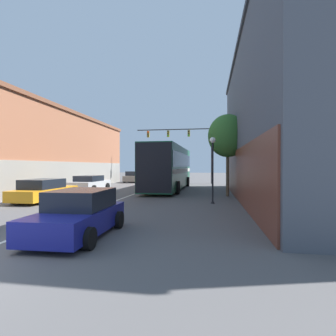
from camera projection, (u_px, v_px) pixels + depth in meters
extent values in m
cube|color=silver|center=(138.00, 193.00, 21.02)|extent=(0.14, 43.51, 0.01)
cube|color=#A86647|center=(42.00, 151.00, 24.71)|extent=(7.04, 23.47, 7.16)
cube|color=#9E998E|center=(76.00, 176.00, 24.17)|extent=(0.24, 23.00, 2.51)
cube|color=brown|center=(41.00, 114.00, 24.68)|extent=(7.32, 23.71, 0.30)
cube|color=#4C515B|center=(288.00, 121.00, 16.68)|extent=(6.19, 21.85, 10.06)
cube|color=brown|center=(238.00, 174.00, 17.20)|extent=(0.24, 21.41, 3.20)
cube|color=#393D44|center=(288.00, 44.00, 16.65)|extent=(6.44, 22.06, 0.30)
cube|color=#145133|center=(169.00, 167.00, 23.80)|extent=(2.76, 12.50, 3.60)
cube|color=black|center=(169.00, 160.00, 23.80)|extent=(2.81, 12.25, 1.15)
cube|color=beige|center=(169.00, 170.00, 23.81)|extent=(2.80, 12.37, 0.36)
cube|color=black|center=(153.00, 168.00, 17.69)|extent=(2.54, 0.10, 3.45)
cylinder|color=black|center=(163.00, 181.00, 27.85)|extent=(0.31, 1.00, 1.00)
cylinder|color=black|center=(188.00, 182.00, 27.39)|extent=(0.31, 1.00, 1.00)
cylinder|color=black|center=(144.00, 187.00, 20.24)|extent=(0.31, 1.00, 1.00)
cylinder|color=black|center=(178.00, 188.00, 19.78)|extent=(0.31, 1.00, 1.00)
cube|color=navy|center=(78.00, 220.00, 7.97)|extent=(1.80, 3.86, 0.66)
cube|color=black|center=(82.00, 199.00, 8.19)|extent=(1.62, 2.02, 0.58)
cylinder|color=black|center=(70.00, 218.00, 9.26)|extent=(0.24, 0.58, 0.58)
cylinder|color=black|center=(119.00, 220.00, 9.02)|extent=(0.24, 0.58, 0.58)
cylinder|color=black|center=(25.00, 236.00, 6.92)|extent=(0.24, 0.58, 0.58)
cylinder|color=black|center=(89.00, 238.00, 6.68)|extent=(0.24, 0.58, 0.58)
cube|color=slate|center=(135.00, 178.00, 34.70)|extent=(1.99, 4.27, 0.71)
cube|color=black|center=(134.00, 173.00, 34.49)|extent=(1.75, 2.26, 0.56)
cylinder|color=black|center=(131.00, 179.00, 36.17)|extent=(0.25, 0.61, 0.60)
cylinder|color=black|center=(144.00, 179.00, 35.78)|extent=(0.25, 0.61, 0.60)
cylinder|color=black|center=(124.00, 180.00, 33.63)|extent=(0.25, 0.61, 0.60)
cylinder|color=black|center=(138.00, 180.00, 33.24)|extent=(0.25, 0.61, 0.60)
cube|color=silver|center=(90.00, 185.00, 21.73)|extent=(1.90, 4.23, 0.72)
cube|color=black|center=(89.00, 178.00, 21.52)|extent=(1.72, 2.22, 0.46)
cylinder|color=black|center=(87.00, 186.00, 23.18)|extent=(0.23, 0.66, 0.66)
cylinder|color=black|center=(107.00, 187.00, 22.84)|extent=(0.23, 0.66, 0.66)
cylinder|color=black|center=(71.00, 189.00, 20.62)|extent=(0.23, 0.66, 0.66)
cylinder|color=black|center=(94.00, 189.00, 20.28)|extent=(0.23, 0.66, 0.66)
cube|color=orange|center=(45.00, 193.00, 16.08)|extent=(1.80, 4.67, 0.62)
cube|color=black|center=(43.00, 184.00, 15.84)|extent=(1.66, 2.43, 0.56)
cylinder|color=black|center=(46.00, 193.00, 17.66)|extent=(0.22, 0.58, 0.58)
cylinder|color=black|center=(71.00, 194.00, 17.36)|extent=(0.22, 0.58, 0.58)
cylinder|color=black|center=(14.00, 199.00, 14.80)|extent=(0.22, 0.58, 0.58)
cylinder|color=black|center=(44.00, 199.00, 14.50)|extent=(0.22, 0.58, 0.58)
cylinder|color=black|center=(212.00, 155.00, 31.66)|extent=(0.18, 0.18, 6.97)
cylinder|color=black|center=(174.00, 129.00, 32.38)|extent=(9.30, 0.12, 0.12)
cube|color=#9E8419|center=(189.00, 133.00, 32.08)|extent=(0.28, 0.24, 0.80)
sphere|color=black|center=(189.00, 131.00, 31.93)|extent=(0.18, 0.18, 0.18)
sphere|color=black|center=(189.00, 133.00, 31.93)|extent=(0.18, 0.18, 0.18)
sphere|color=green|center=(189.00, 135.00, 31.94)|extent=(0.18, 0.18, 0.18)
cube|color=#9E8419|center=(168.00, 134.00, 32.49)|extent=(0.28, 0.24, 0.80)
sphere|color=black|center=(168.00, 132.00, 32.34)|extent=(0.18, 0.18, 0.18)
sphere|color=black|center=(168.00, 134.00, 32.34)|extent=(0.18, 0.18, 0.18)
sphere|color=green|center=(168.00, 136.00, 32.35)|extent=(0.18, 0.18, 0.18)
cube|color=#9E8419|center=(148.00, 134.00, 32.90)|extent=(0.28, 0.24, 0.80)
sphere|color=red|center=(148.00, 132.00, 32.75)|extent=(0.18, 0.18, 0.18)
sphere|color=black|center=(148.00, 134.00, 32.75)|extent=(0.18, 0.18, 0.18)
sphere|color=black|center=(148.00, 136.00, 32.76)|extent=(0.18, 0.18, 0.18)
cone|color=black|center=(213.00, 202.00, 14.96)|extent=(0.26, 0.26, 0.20)
cylinder|color=black|center=(213.00, 173.00, 14.95)|extent=(0.10, 0.10, 3.50)
sphere|color=white|center=(213.00, 140.00, 14.93)|extent=(0.33, 0.33, 0.33)
cylinder|color=brown|center=(228.00, 174.00, 18.46)|extent=(0.21, 0.21, 3.11)
ellipsoid|color=#38702D|center=(228.00, 136.00, 18.44)|extent=(2.74, 2.47, 3.02)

